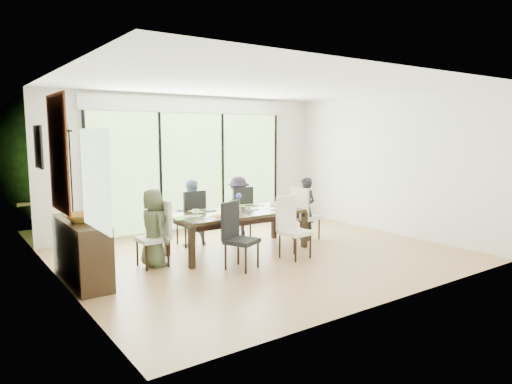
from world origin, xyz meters
TOP-DOWN VIEW (x-y plane):
  - floor at (0.00, 0.00)m, footprint 6.00×5.00m
  - ceiling at (0.00, 0.00)m, footprint 6.00×5.00m
  - wall_back at (0.00, 2.51)m, footprint 6.00×0.02m
  - wall_front at (0.00, -2.51)m, footprint 6.00×0.02m
  - wall_left at (-3.01, 0.00)m, footprint 0.02×5.00m
  - wall_right at (3.01, 0.00)m, footprint 0.02×5.00m
  - glass_doors at (0.00, 2.47)m, footprint 4.20×0.02m
  - blinds_header at (0.00, 2.46)m, footprint 4.40×0.06m
  - mullion_a at (-2.10, 2.46)m, footprint 0.05×0.04m
  - mullion_b at (-0.70, 2.46)m, footprint 0.05×0.04m
  - mullion_c at (0.70, 2.46)m, footprint 0.05×0.04m
  - mullion_d at (2.10, 2.46)m, footprint 0.05×0.04m
  - side_window at (-2.97, -1.20)m, footprint 0.02×0.90m
  - deck at (0.00, 3.40)m, footprint 6.00×1.80m
  - rail_top at (0.00, 4.20)m, footprint 6.00×0.08m
  - foliage_left at (-1.80, 5.20)m, footprint 3.20×3.20m
  - foliage_mid at (0.40, 5.80)m, footprint 4.00×4.00m
  - foliage_right at (2.20, 5.00)m, footprint 2.80×2.80m
  - foliage_far at (-0.60, 6.50)m, footprint 3.60×3.60m
  - table_top at (-0.23, 0.45)m, footprint 2.14×0.98m
  - table_apron at (-0.23, 0.45)m, footprint 1.97×0.80m
  - table_leg_fl at (-1.31, 0.02)m, footprint 0.08×0.08m
  - table_leg_fr at (0.85, 0.02)m, footprint 0.08×0.08m
  - table_leg_bl at (-1.31, 0.88)m, footprint 0.08×0.08m
  - table_leg_br at (0.85, 0.88)m, footprint 0.08×0.08m
  - chair_left_end at (-1.73, 0.45)m, footprint 0.42×0.42m
  - chair_right_end at (1.27, 0.45)m, footprint 0.47×0.47m
  - chair_far_left at (-0.68, 1.30)m, footprint 0.42×0.42m
  - chair_far_right at (0.32, 1.30)m, footprint 0.44×0.44m
  - chair_near_left at (-0.73, -0.42)m, footprint 0.54×0.54m
  - chair_near_right at (0.27, -0.42)m, footprint 0.46×0.46m
  - person_left_end at (-1.71, 0.45)m, footprint 0.39×0.57m
  - person_right_end at (1.25, 0.45)m, footprint 0.37×0.56m
  - person_far_left at (-0.68, 1.28)m, footprint 0.55×0.36m
  - person_far_right at (0.32, 1.28)m, footprint 0.57×0.39m
  - placemat_left at (-1.18, 0.45)m, footprint 0.39×0.29m
  - placemat_right at (0.72, 0.45)m, footprint 0.39×0.29m
  - placemat_far_l at (-0.68, 0.85)m, footprint 0.39×0.29m
  - placemat_far_r at (0.32, 0.85)m, footprint 0.39×0.29m
  - placemat_paper at (-0.78, 0.15)m, footprint 0.39×0.29m
  - tablet_far_l at (-0.58, 0.80)m, footprint 0.23×0.16m
  - tablet_far_r at (0.27, 0.80)m, footprint 0.21×0.15m
  - papers at (0.47, 0.40)m, footprint 0.27×0.20m
  - platter_base at (-0.78, 0.15)m, footprint 0.23×0.23m
  - platter_snacks at (-0.78, 0.15)m, footprint 0.18×0.18m
  - vase at (-0.18, 0.50)m, footprint 0.07×0.07m
  - hyacinth_stems at (-0.18, 0.50)m, footprint 0.04×0.04m
  - hyacinth_blooms at (-0.18, 0.50)m, footprint 0.10×0.10m
  - laptop at (-1.08, 0.35)m, footprint 0.33×0.25m
  - cup_a at (-0.93, 0.60)m, footprint 0.14×0.14m
  - cup_b at (-0.08, 0.35)m, footprint 0.12×0.12m
  - cup_c at (0.57, 0.55)m, footprint 0.12×0.12m
  - book at (0.02, 0.50)m, footprint 0.18×0.22m
  - sideboard at (-2.76, 0.33)m, footprint 0.41×1.46m
  - bowl at (-2.76, 0.23)m, footprint 0.44×0.44m
  - candlestick_base at (-2.76, 0.68)m, footprint 0.09×0.09m
  - candlestick_shaft at (-2.76, 0.68)m, footprint 0.02×0.02m
  - candlestick_pan at (-2.76, 0.68)m, footprint 0.09×0.09m
  - candle at (-2.76, 0.68)m, footprint 0.03×0.03m
  - tapestry at (-2.97, 0.40)m, footprint 0.02×1.00m
  - art_frame at (-2.97, 1.70)m, footprint 0.03×0.55m
  - art_canvas at (-2.95, 1.70)m, footprint 0.01×0.45m

SIDE VIEW (x-z plane):
  - deck at x=0.00m, z-range -0.10..0.00m
  - floor at x=0.00m, z-range -0.01..0.00m
  - table_leg_fl at x=-1.31m, z-range 0.00..0.62m
  - table_leg_fr at x=0.85m, z-range 0.00..0.62m
  - table_leg_bl at x=-1.31m, z-range 0.00..0.62m
  - table_leg_br at x=0.85m, z-range 0.00..0.62m
  - sideboard at x=-2.76m, z-range 0.00..0.82m
  - chair_left_end at x=-1.73m, z-range 0.00..0.98m
  - chair_right_end at x=1.27m, z-range 0.00..0.98m
  - chair_far_left at x=-0.68m, z-range 0.00..0.98m
  - chair_far_right at x=0.32m, z-range 0.00..0.98m
  - chair_near_left at x=-0.73m, z-range 0.00..0.98m
  - chair_near_right at x=0.27m, z-range 0.00..0.98m
  - rail_top at x=0.00m, z-range 0.52..0.58m
  - table_apron at x=-0.23m, z-range 0.52..0.61m
  - person_left_end at x=-1.71m, z-range 0.00..1.15m
  - person_right_end at x=1.25m, z-range 0.00..1.15m
  - person_far_left at x=-0.68m, z-range 0.00..1.15m
  - person_far_right at x=0.32m, z-range 0.00..1.15m
  - table_top at x=-0.23m, z-range 0.62..0.67m
  - papers at x=0.47m, z-range 0.67..0.67m
  - placemat_left at x=-1.18m, z-range 0.67..0.68m
  - placemat_right at x=0.72m, z-range 0.67..0.68m
  - placemat_far_l at x=-0.68m, z-range 0.67..0.68m
  - placemat_far_r at x=0.32m, z-range 0.67..0.68m
  - placemat_paper at x=-0.78m, z-range 0.67..0.68m
  - book at x=0.02m, z-range 0.67..0.69m
  - tablet_far_r at x=0.27m, z-range 0.68..0.68m
  - tablet_far_l at x=-0.58m, z-range 0.68..0.69m
  - laptop at x=-1.08m, z-range 0.67..0.69m
  - platter_base at x=-0.78m, z-range 0.68..0.70m
  - platter_snacks at x=-0.78m, z-range 0.70..0.71m
  - cup_b at x=-0.08m, z-range 0.67..0.75m
  - cup_a at x=-0.93m, z-range 0.67..0.76m
  - cup_c at x=0.57m, z-range 0.67..0.76m
  - vase at x=-0.18m, z-range 0.67..0.78m
  - hyacinth_stems at x=-0.18m, z-range 0.76..0.90m
  - candlestick_base at x=-2.76m, z-range 0.82..0.86m
  - bowl at x=-2.76m, z-range 0.82..0.93m
  - hyacinth_blooms at x=-0.18m, z-range 0.87..0.97m
  - glass_doors at x=0.00m, z-range 0.05..2.35m
  - mullion_a at x=-2.10m, z-range 0.05..2.35m
  - mullion_b at x=-0.70m, z-range 0.05..2.35m
  - mullion_c at x=0.70m, z-range 0.05..2.35m
  - mullion_d at x=2.10m, z-range 0.05..2.35m
  - foliage_right at x=2.20m, z-range -0.14..2.66m
  - wall_back at x=0.00m, z-range 0.00..2.70m
  - wall_front at x=0.00m, z-range 0.00..2.70m
  - wall_left at x=-3.01m, z-range 0.00..2.70m
  - wall_right at x=3.01m, z-range 0.00..2.70m
  - candlestick_shaft at x=-2.76m, z-range 0.85..1.99m
  - foliage_left at x=-1.80m, z-range -0.16..3.04m
  - side_window at x=-2.97m, z-range 1.00..2.00m
  - foliage_far at x=-0.60m, z-range -0.18..3.42m
  - tapestry at x=-2.97m, z-range 0.95..2.45m
  - art_frame at x=-2.97m, z-range 1.42..2.08m
  - art_canvas at x=-2.95m, z-range 1.48..2.02m
  - foliage_mid at x=0.40m, z-range -0.20..3.80m
  - candlestick_pan at x=-2.76m, z-range 1.97..2.00m
  - candle at x=-2.76m, z-range 1.99..2.09m
  - blinds_header at x=0.00m, z-range 2.36..2.64m
  - ceiling at x=0.00m, z-range 2.70..2.71m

